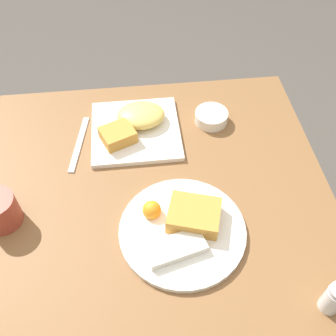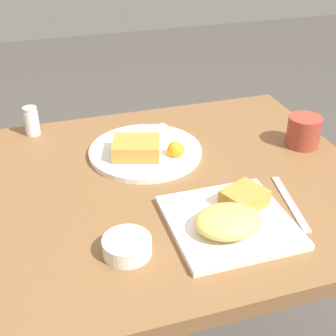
{
  "view_description": "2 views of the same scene",
  "coord_description": "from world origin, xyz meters",
  "px_view_note": "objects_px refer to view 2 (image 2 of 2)",
  "views": [
    {
      "loc": [
        0.03,
        0.6,
        1.55
      ],
      "look_at": [
        -0.04,
        -0.02,
        0.79
      ],
      "focal_mm": 42.0,
      "sensor_mm": 36.0,
      "label": 1
    },
    {
      "loc": [
        -0.31,
        -0.88,
        1.36
      ],
      "look_at": [
        -0.03,
        0.02,
        0.78
      ],
      "focal_mm": 50.0,
      "sensor_mm": 36.0,
      "label": 2
    }
  ],
  "objects_px": {
    "plate_oval_far": "(145,149)",
    "butter_knife": "(290,203)",
    "coffee_mug": "(304,131)",
    "plate_square_near": "(231,218)",
    "sauce_ramekin": "(127,246)",
    "salt_shaker": "(32,123)"
  },
  "relations": [
    {
      "from": "plate_oval_far",
      "to": "coffee_mug",
      "type": "bearing_deg",
      "value": -10.31
    },
    {
      "from": "sauce_ramekin",
      "to": "butter_knife",
      "type": "relative_size",
      "value": 0.46
    },
    {
      "from": "sauce_ramekin",
      "to": "salt_shaker",
      "type": "xyz_separation_m",
      "value": [
        -0.14,
        0.56,
        0.02
      ]
    },
    {
      "from": "plate_square_near",
      "to": "sauce_ramekin",
      "type": "distance_m",
      "value": 0.22
    },
    {
      "from": "butter_knife",
      "to": "salt_shaker",
      "type": "bearing_deg",
      "value": 55.41
    },
    {
      "from": "plate_oval_far",
      "to": "salt_shaker",
      "type": "bearing_deg",
      "value": 142.54
    },
    {
      "from": "plate_square_near",
      "to": "salt_shaker",
      "type": "relative_size",
      "value": 3.04
    },
    {
      "from": "plate_square_near",
      "to": "plate_oval_far",
      "type": "relative_size",
      "value": 0.84
    },
    {
      "from": "plate_oval_far",
      "to": "salt_shaker",
      "type": "relative_size",
      "value": 3.61
    },
    {
      "from": "sauce_ramekin",
      "to": "coffee_mug",
      "type": "xyz_separation_m",
      "value": [
        0.54,
        0.28,
        0.02
      ]
    },
    {
      "from": "plate_oval_far",
      "to": "coffee_mug",
      "type": "height_order",
      "value": "coffee_mug"
    },
    {
      "from": "plate_oval_far",
      "to": "butter_knife",
      "type": "bearing_deg",
      "value": -50.84
    },
    {
      "from": "coffee_mug",
      "to": "plate_oval_far",
      "type": "bearing_deg",
      "value": 169.69
    },
    {
      "from": "sauce_ramekin",
      "to": "salt_shaker",
      "type": "distance_m",
      "value": 0.57
    },
    {
      "from": "plate_oval_far",
      "to": "butter_knife",
      "type": "xyz_separation_m",
      "value": [
        0.25,
        -0.3,
        -0.01
      ]
    },
    {
      "from": "plate_square_near",
      "to": "salt_shaker",
      "type": "xyz_separation_m",
      "value": [
        -0.36,
        0.54,
        0.01
      ]
    },
    {
      "from": "sauce_ramekin",
      "to": "coffee_mug",
      "type": "relative_size",
      "value": 1.07
    },
    {
      "from": "plate_oval_far",
      "to": "coffee_mug",
      "type": "xyz_separation_m",
      "value": [
        0.41,
        -0.08,
        0.02
      ]
    },
    {
      "from": "sauce_ramekin",
      "to": "plate_oval_far",
      "type": "bearing_deg",
      "value": 69.87
    },
    {
      "from": "plate_oval_far",
      "to": "sauce_ramekin",
      "type": "bearing_deg",
      "value": -110.13
    },
    {
      "from": "plate_oval_far",
      "to": "butter_knife",
      "type": "distance_m",
      "value": 0.39
    },
    {
      "from": "salt_shaker",
      "to": "sauce_ramekin",
      "type": "bearing_deg",
      "value": -76.1
    }
  ]
}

